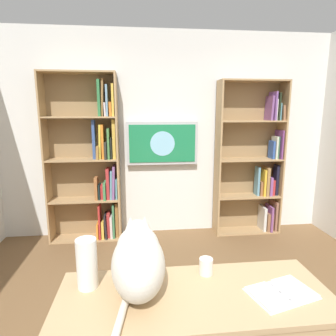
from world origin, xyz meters
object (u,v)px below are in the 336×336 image
object	(u,v)px
coffee_mug	(206,266)
paper_towel_roll	(87,263)
bookshelf_left	(256,164)
open_binder	(281,293)
wall_mounted_tv	(162,143)
bookshelf_right	(93,164)
desk	(195,317)
cat	(138,258)

from	to	relation	value
coffee_mug	paper_towel_roll	bearing A→B (deg)	4.78
bookshelf_left	open_binder	distance (m)	2.62
wall_mounted_tv	coffee_mug	xyz separation A→B (m)	(-0.05, 2.30, -0.47)
paper_towel_roll	bookshelf_right	bearing A→B (deg)	-82.77
bookshelf_left	wall_mounted_tv	distance (m)	1.31
bookshelf_right	desk	world-z (taller)	bookshelf_right
cat	paper_towel_roll	xyz separation A→B (m)	(0.27, -0.04, -0.04)
cat	desk	bearing A→B (deg)	159.52
bookshelf_left	desk	distance (m)	2.78
open_binder	coffee_mug	distance (m)	0.42
bookshelf_left	desk	xyz separation A→B (m)	(1.32, 2.42, -0.35)
bookshelf_right	open_binder	distance (m)	2.79
bookshelf_right	bookshelf_left	bearing A→B (deg)	-179.93
paper_towel_roll	coffee_mug	xyz separation A→B (m)	(-0.67, -0.06, -0.09)
wall_mounted_tv	paper_towel_roll	distance (m)	2.47
open_binder	coffee_mug	size ratio (longest dim) A/B	3.92
wall_mounted_tv	open_binder	distance (m)	2.61
wall_mounted_tv	desk	world-z (taller)	wall_mounted_tv
open_binder	paper_towel_roll	bearing A→B (deg)	-9.86
bookshelf_left	paper_towel_roll	world-z (taller)	bookshelf_left
bookshelf_right	coffee_mug	bearing A→B (deg)	113.29
bookshelf_left	cat	size ratio (longest dim) A/B	3.38
bookshelf_left	paper_towel_roll	distance (m)	2.96
bookshelf_left	bookshelf_right	xyz separation A→B (m)	(2.18, 0.00, 0.04)
coffee_mug	wall_mounted_tv	bearing A→B (deg)	-88.70
desk	open_binder	xyz separation A→B (m)	(-0.45, 0.03, 0.13)
desk	bookshelf_right	bearing A→B (deg)	-70.55
bookshelf_right	paper_towel_roll	distance (m)	2.30
bookshelf_left	desk	world-z (taller)	bookshelf_left
desk	wall_mounted_tv	bearing A→B (deg)	-91.11
bookshelf_left	open_binder	world-z (taller)	bookshelf_left
coffee_mug	cat	bearing A→B (deg)	13.19
cat	paper_towel_roll	bearing A→B (deg)	-7.55
cat	paper_towel_roll	world-z (taller)	cat
bookshelf_right	paper_towel_roll	bearing A→B (deg)	97.23
desk	coffee_mug	bearing A→B (deg)	-116.51
bookshelf_left	desk	bearing A→B (deg)	61.35
desk	cat	world-z (taller)	cat
open_binder	paper_towel_roll	xyz separation A→B (m)	(1.01, -0.18, 0.13)
bookshelf_left	wall_mounted_tv	size ratio (longest dim) A/B	2.19
wall_mounted_tv	bookshelf_left	bearing A→B (deg)	176.48
bookshelf_left	open_binder	bearing A→B (deg)	70.34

